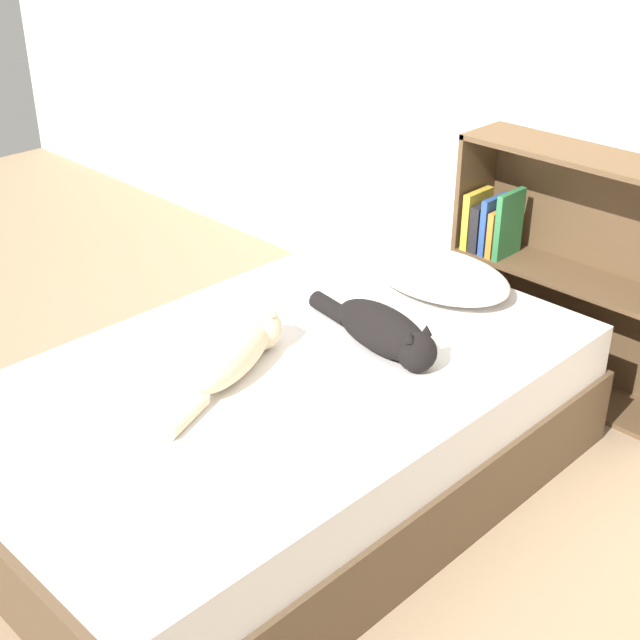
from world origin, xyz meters
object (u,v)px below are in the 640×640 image
object	(u,v)px
cat_light	(239,349)
bed	(288,426)
bookshelf	(569,267)
pillow	(439,275)
cat_dark	(384,331)

from	to	relation	value
cat_light	bed	bearing A→B (deg)	-54.77
bookshelf	pillow	bearing A→B (deg)	-118.69
bookshelf	cat_light	bearing A→B (deg)	-104.15
cat_light	bookshelf	xyz separation A→B (m)	(0.34, 1.36, -0.05)
pillow	cat_light	bearing A→B (deg)	-95.38
pillow	bookshelf	bearing A→B (deg)	61.31
bookshelf	cat_dark	bearing A→B (deg)	-96.20
pillow	bookshelf	size ratio (longest dim) A/B	0.60
bed	pillow	bearing A→B (deg)	89.86
bed	bookshelf	xyz separation A→B (m)	(0.26, 1.24, 0.26)
cat_light	cat_dark	size ratio (longest dim) A/B	1.02
cat_light	bookshelf	size ratio (longest dim) A/B	0.63
pillow	cat_light	distance (m)	0.89
bed	bookshelf	size ratio (longest dim) A/B	2.07
pillow	cat_light	world-z (taller)	cat_light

